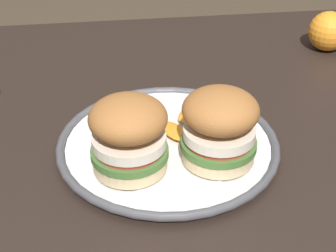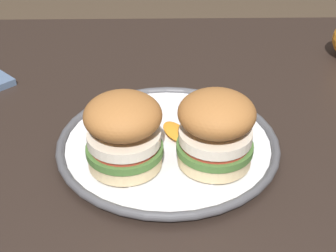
{
  "view_description": "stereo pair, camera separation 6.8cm",
  "coord_description": "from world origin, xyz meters",
  "px_view_note": "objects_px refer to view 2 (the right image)",
  "views": [
    {
      "loc": [
        0.13,
        0.6,
        1.2
      ],
      "look_at": [
        0.05,
        0.02,
        0.81
      ],
      "focal_mm": 53.97,
      "sensor_mm": 36.0,
      "label": 1
    },
    {
      "loc": [
        0.06,
        0.6,
        1.2
      ],
      "look_at": [
        0.05,
        0.02,
        0.81
      ],
      "focal_mm": 53.97,
      "sensor_mm": 36.0,
      "label": 2
    }
  ],
  "objects_px": {
    "dinner_plate": "(168,144)",
    "sandwich_half_left": "(216,129)",
    "sandwich_half_right": "(124,131)",
    "dining_table": "(201,194)"
  },
  "relations": [
    {
      "from": "dinner_plate",
      "to": "sandwich_half_left",
      "type": "xyz_separation_m",
      "value": [
        -0.06,
        0.05,
        0.06
      ]
    },
    {
      "from": "dinner_plate",
      "to": "sandwich_half_left",
      "type": "relative_size",
      "value": 3.11
    },
    {
      "from": "dinner_plate",
      "to": "sandwich_half_right",
      "type": "xyz_separation_m",
      "value": [
        0.06,
        0.05,
        0.06
      ]
    },
    {
      "from": "dining_table",
      "to": "sandwich_half_right",
      "type": "bearing_deg",
      "value": 34.13
    },
    {
      "from": "dinner_plate",
      "to": "sandwich_half_right",
      "type": "distance_m",
      "value": 0.1
    },
    {
      "from": "dinner_plate",
      "to": "sandwich_half_right",
      "type": "bearing_deg",
      "value": 43.91
    },
    {
      "from": "dining_table",
      "to": "sandwich_half_left",
      "type": "height_order",
      "value": "sandwich_half_left"
    },
    {
      "from": "dining_table",
      "to": "dinner_plate",
      "type": "xyz_separation_m",
      "value": [
        0.05,
        0.02,
        0.11
      ]
    },
    {
      "from": "sandwich_half_left",
      "to": "sandwich_half_right",
      "type": "xyz_separation_m",
      "value": [
        0.12,
        0.0,
        0.0
      ]
    },
    {
      "from": "sandwich_half_left",
      "to": "sandwich_half_right",
      "type": "distance_m",
      "value": 0.12
    }
  ]
}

